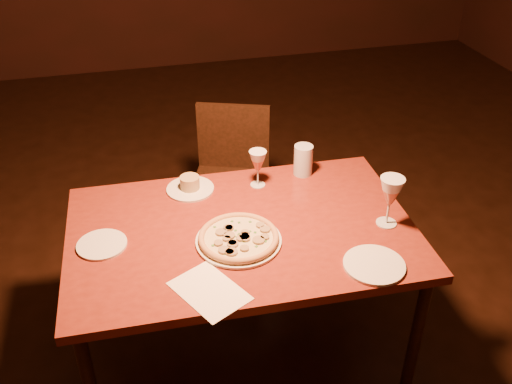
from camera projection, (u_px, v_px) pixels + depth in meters
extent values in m
plane|color=black|center=(277.00, 336.00, 2.57)|extent=(7.00, 7.00, 0.00)
cube|color=maroon|center=(242.00, 232.00, 2.12)|extent=(1.31, 0.87, 0.04)
cylinder|color=black|center=(97.00, 263.00, 2.50)|extent=(0.05, 0.05, 0.65)
cylinder|color=black|center=(415.00, 342.00, 2.12)|extent=(0.05, 0.05, 0.65)
cylinder|color=black|center=(349.00, 229.00, 2.70)|extent=(0.05, 0.05, 0.65)
cube|color=black|center=(230.00, 186.00, 2.88)|extent=(0.48, 0.48, 0.04)
cube|color=black|center=(233.00, 136.00, 2.92)|extent=(0.36, 0.15, 0.35)
cylinder|color=black|center=(197.00, 235.00, 2.89)|extent=(0.03, 0.03, 0.38)
cylinder|color=black|center=(207.00, 202.00, 3.14)|extent=(0.03, 0.03, 0.38)
cylinder|color=black|center=(256.00, 239.00, 2.86)|extent=(0.03, 0.03, 0.38)
cylinder|color=black|center=(262.00, 205.00, 3.11)|extent=(0.03, 0.03, 0.38)
cylinder|color=silver|center=(239.00, 241.00, 2.04)|extent=(0.31, 0.31, 0.01)
cylinder|color=beige|center=(239.00, 238.00, 2.03)|extent=(0.28, 0.28, 0.01)
torus|color=tan|center=(239.00, 237.00, 2.03)|extent=(0.29, 0.29, 0.02)
cylinder|color=silver|center=(190.00, 189.00, 2.33)|extent=(0.19, 0.19, 0.01)
cylinder|color=tan|center=(190.00, 183.00, 2.31)|extent=(0.08, 0.08, 0.05)
cylinder|color=#B0B7C0|center=(303.00, 160.00, 2.40)|extent=(0.08, 0.08, 0.13)
cylinder|color=silver|center=(102.00, 245.00, 2.02)|extent=(0.18, 0.18, 0.01)
cylinder|color=silver|center=(374.00, 265.00, 1.93)|extent=(0.21, 0.21, 0.01)
cube|color=white|center=(209.00, 291.00, 1.83)|extent=(0.26, 0.30, 0.00)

